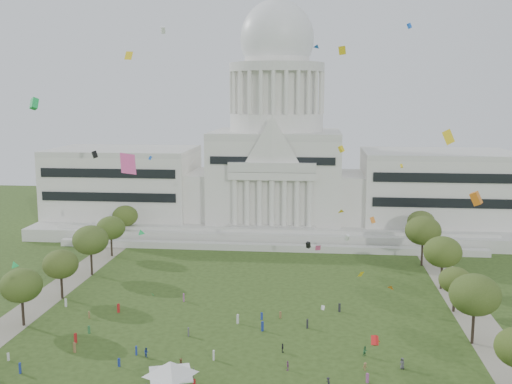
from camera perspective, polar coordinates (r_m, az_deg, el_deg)
name	(u,v)px	position (r m, az deg, el deg)	size (l,w,h in m)	color
ground	(229,374)	(105.76, -2.63, -16.97)	(400.00, 400.00, 0.00)	#2F4418
capitol	(276,166)	(209.32, 1.94, 2.54)	(160.00, 64.50, 91.30)	beige
path_left	(39,303)	(146.28, -20.01, -9.95)	(8.00, 160.00, 0.04)	gray
path_right	(476,320)	(136.51, 20.19, -11.35)	(8.00, 160.00, 0.04)	gray
row_tree_l_2	(21,285)	(131.66, -21.46, -8.28)	(8.42, 8.42, 11.97)	black
row_tree_r_2	(475,295)	(120.96, 20.13, -9.18)	(9.55, 9.55, 13.58)	black
row_tree_l_3	(61,264)	(145.65, -18.12, -6.56)	(8.12, 8.12, 11.55)	black
row_tree_r_3	(455,280)	(137.57, 18.43, -7.99)	(7.01, 7.01, 9.98)	black
row_tree_l_4	(90,240)	(161.84, -15.49, -4.43)	(9.29, 9.29, 13.21)	black
row_tree_r_4	(443,252)	(151.69, 17.35, -5.47)	(9.19, 9.19, 13.06)	black
row_tree_l_5	(111,228)	(179.39, -13.66, -3.35)	(8.33, 8.33, 11.85)	black
row_tree_r_5	(423,231)	(170.56, 15.63, -3.56)	(9.82, 9.82, 13.96)	black
row_tree_l_6	(125,216)	(196.71, -12.36, -2.24)	(8.19, 8.19, 11.64)	black
row_tree_r_6	(421,222)	(188.55, 15.45, -2.79)	(8.42, 8.42, 11.97)	black
event_tent	(170,368)	(99.71, -8.15, -16.22)	(11.57, 11.57, 5.13)	#4C4C4C
person_0	(402,363)	(110.07, 13.76, -15.57)	(0.98, 0.64, 2.00)	#4C4C51
person_2	(365,351)	(113.46, 10.36, -14.70)	(0.92, 0.57, 1.90)	#33723F
person_3	(328,382)	(102.17, 6.88, -17.52)	(1.03, 0.53, 1.60)	#26262B
person_4	(288,366)	(106.88, 3.04, -16.18)	(0.98, 0.54, 1.68)	#994C8C
person_5	(181,363)	(108.25, -7.15, -15.87)	(1.67, 0.66, 1.80)	olive
person_8	(146,352)	(113.34, -10.42, -14.78)	(0.84, 0.52, 1.72)	navy
person_9	(365,367)	(108.25, 10.35, -16.04)	(0.96, 0.49, 1.48)	olive
person_10	(283,348)	(113.35, 2.55, -14.62)	(1.01, 0.55, 1.73)	#26262B
distant_crowd	(178,332)	(120.90, -7.41, -13.10)	(64.62, 42.76, 1.95)	silver
kite_swarm	(258,188)	(105.34, 0.16, 0.37)	(81.18, 101.52, 64.94)	yellow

